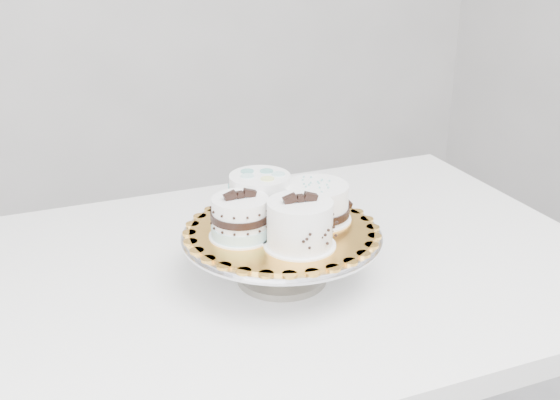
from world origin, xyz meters
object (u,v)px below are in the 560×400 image
cake_stand (282,247)px  cake_ribbon (316,203)px  cake_board (282,230)px  cake_banded (240,219)px  cake_swirl (300,225)px  table (267,302)px  cake_dots (260,196)px

cake_stand → cake_ribbon: cake_ribbon is taller
cake_board → cake_banded: bearing=172.3°
cake_swirl → table: bearing=99.9°
table → cake_ribbon: bearing=-28.3°
table → cake_dots: size_ratio=9.58×
cake_banded → cake_stand: bearing=-0.1°
cake_board → cake_swirl: cake_swirl is taller
cake_banded → cake_ribbon: 0.14m
cake_banded → cake_ribbon: bearing=6.5°
cake_stand → cake_banded: 0.10m
cake_board → cake_banded: (-0.07, 0.01, 0.03)m
cake_stand → cake_swirl: bearing=-95.2°
cake_stand → cake_swirl: size_ratio=2.68×
cake_stand → cake_dots: bearing=95.3°
table → cake_swirl: 0.24m
cake_board → cake_ribbon: cake_ribbon is taller
cake_dots → cake_ribbon: 0.10m
cake_banded → cake_dots: size_ratio=0.75×
table → cake_ribbon: cake_ribbon is taller
table → cake_banded: (-0.07, -0.05, 0.20)m
cake_board → cake_banded: 0.08m
cake_board → cake_swirl: 0.08m
table → cake_stand: bearing=-84.7°
cake_board → cake_ribbon: size_ratio=2.39×
cake_banded → cake_ribbon: cake_banded is taller
cake_banded → cake_swirl: bearing=-42.0°
table → cake_stand: cake_stand is taller
cake_banded → cake_ribbon: size_ratio=0.81×
cake_board → cake_dots: 0.08m
cake_stand → cake_ribbon: bearing=5.5°
cake_board → cake_banded: size_ratio=2.96×
cake_board → cake_swirl: bearing=-95.2°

